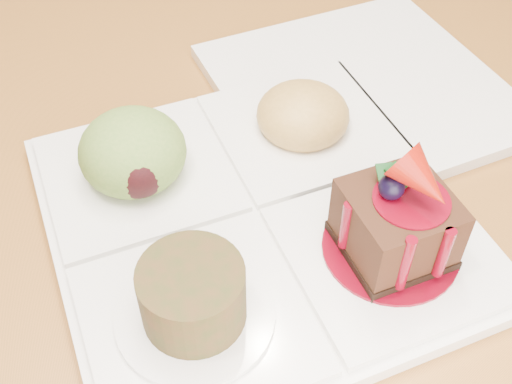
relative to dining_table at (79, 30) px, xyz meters
name	(u,v)px	position (x,y,z in m)	size (l,w,h in m)	color
ground	(148,328)	(0.00, 0.00, -0.68)	(6.00, 6.00, 0.00)	#502A17
dining_table	(79,30)	(0.00, 0.00, 0.00)	(1.00, 1.80, 0.75)	#A5622A
sampler_plate	(251,200)	(0.09, -0.41, 0.09)	(0.31, 0.31, 0.11)	white
second_plate	(362,90)	(0.23, -0.30, 0.07)	(0.24, 0.24, 0.01)	white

